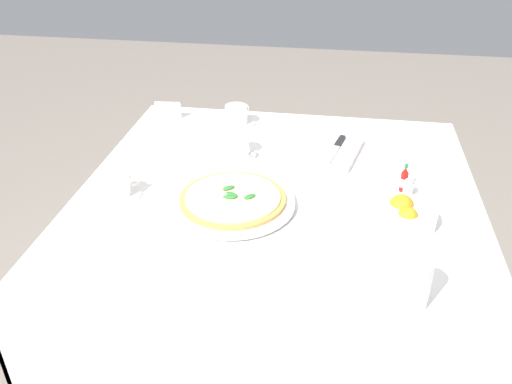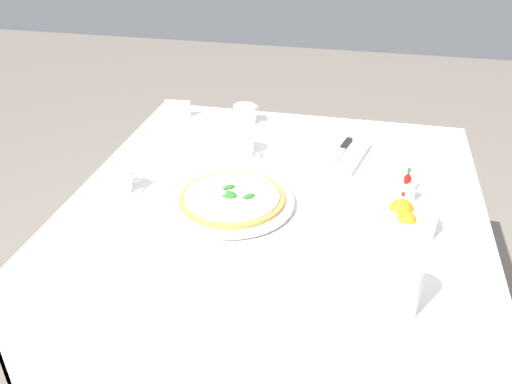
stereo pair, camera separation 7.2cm
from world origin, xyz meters
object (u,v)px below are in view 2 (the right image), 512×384
Objects in this scene: coffee_cup_center_back at (118,183)px; dinner_knife at (341,150)px; water_glass_left_edge at (402,291)px; coffee_cup_near_left at (241,145)px; hot_sauce_bottle at (407,184)px; pepper_shaker at (402,182)px; menu_card at (178,108)px; coffee_cup_far_right at (245,116)px; napkin_folded at (341,154)px; pizza at (232,198)px; pizza_plate at (232,202)px; salt_shaker at (410,193)px; citrus_bowl at (404,220)px.

dinner_knife is (-0.34, 0.57, -0.00)m from coffee_cup_center_back.
coffee_cup_center_back is 1.12× the size of water_glass_left_edge.
hot_sauce_bottle is at bearing 73.77° from coffee_cup_near_left.
menu_card reaches higher than pepper_shaker.
menu_card is at bearing -94.28° from coffee_cup_far_right.
pepper_shaker is (0.16, 0.18, 0.02)m from napkin_folded.
coffee_cup_near_left is (-0.29, -0.05, 0.01)m from pizza.
water_glass_left_edge reaches higher than coffee_cup_near_left.
pepper_shaker is at bearing 60.81° from napkin_folded.
coffee_cup_near_left is at bearing 137.17° from coffee_cup_center_back.
water_glass_left_edge is (0.31, 0.42, 0.03)m from pizza.
hot_sauce_bottle is at bearing 108.71° from pizza_plate.
coffee_cup_near_left reaches higher than menu_card.
hot_sauce_bottle is at bearing 177.35° from water_glass_left_edge.
coffee_cup_center_back is 0.53× the size of napkin_folded.
water_glass_left_edge is at bearing -2.65° from hot_sauce_bottle.
napkin_folded is at bearing 142.99° from pizza_plate.
coffee_cup_far_right reaches higher than pepper_shaker.
salt_shaker is 0.63× the size of menu_card.
pepper_shaker is at bearing -30.41° from menu_card.
napkin_folded is 4.33× the size of salt_shaker.
coffee_cup_near_left and coffee_cup_far_right have the same top height.
coffee_cup_far_right is at bearing -124.44° from hot_sauce_bottle.
pepper_shaker is (-0.19, -0.00, -0.00)m from citrus_bowl.
napkin_folded is at bearing 62.99° from coffee_cup_far_right.
napkin_folded is (-0.05, 0.30, -0.02)m from coffee_cup_near_left.
pizza is 0.63m from menu_card.
pizza is at bearing -67.68° from pepper_shaker.
napkin_folded is 4.33× the size of pepper_shaker.
coffee_cup_center_back is (0.52, -0.23, -0.00)m from coffee_cup_far_right.
coffee_cup_far_right is 0.87× the size of citrus_bowl.
coffee_cup_far_right is at bearing -104.03° from dinner_knife.
coffee_cup_center_back reaches higher than napkin_folded.
citrus_bowl is 1.67× the size of menu_card.
salt_shaker is 1.00× the size of pepper_shaker.
salt_shaker reaches higher than napkin_folded.
water_glass_left_edge is 0.30m from citrus_bowl.
napkin_folded is (-0.34, 0.58, -0.02)m from coffee_cup_center_back.
coffee_cup_far_right is at bearing -170.32° from pizza.
menu_card is at bearing -95.10° from napkin_folded.
citrus_bowl reaches higher than pepper_shaker.
citrus_bowl is at bearing 44.71° from coffee_cup_far_right.
water_glass_left_edge reaches higher than napkin_folded.
water_glass_left_edge is (0.60, 0.47, 0.02)m from coffee_cup_near_left.
hot_sauce_bottle reaches higher than dinner_knife.
pizza is at bearing 9.68° from coffee_cup_far_right.
coffee_cup_far_right is at bearing -9.92° from menu_card.
pepper_shaker is (-0.03, -0.01, -0.01)m from hot_sauce_bottle.
water_glass_left_edge is 0.60× the size of dinner_knife.
pepper_shaker is at bearing 112.33° from pizza_plate.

